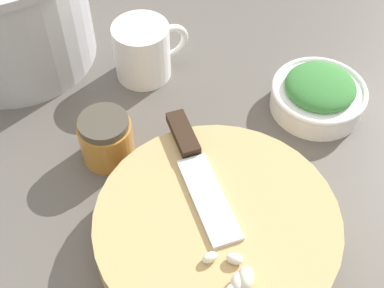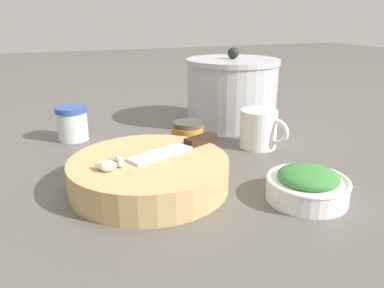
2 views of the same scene
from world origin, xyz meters
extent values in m
plane|color=#56514C|center=(0.00, 0.00, 0.00)|extent=(5.00, 5.00, 0.00)
cylinder|color=tan|center=(0.04, -0.11, 0.03)|extent=(0.26, 0.26, 0.05)
cube|color=black|center=(0.00, 0.00, 0.06)|extent=(0.04, 0.07, 0.01)
cube|color=silver|center=(0.03, -0.09, 0.05)|extent=(0.07, 0.12, 0.01)
ellipsoid|color=white|center=(0.05, -0.19, 0.06)|extent=(0.02, 0.02, 0.01)
ellipsoid|color=silver|center=(0.06, -0.16, 0.06)|extent=(0.02, 0.02, 0.01)
ellipsoid|color=silver|center=(0.07, -0.18, 0.06)|extent=(0.02, 0.03, 0.02)
ellipsoid|color=silver|center=(0.03, -0.16, 0.06)|extent=(0.02, 0.02, 0.01)
ellipsoid|color=silver|center=(0.06, -0.18, 0.06)|extent=(0.02, 0.02, 0.01)
cylinder|color=white|center=(0.18, 0.10, 0.02)|extent=(0.12, 0.12, 0.03)
torus|color=white|center=(0.18, 0.10, 0.03)|extent=(0.13, 0.13, 0.01)
ellipsoid|color=#387A38|center=(0.18, 0.10, 0.04)|extent=(0.09, 0.09, 0.03)
cylinder|color=silver|center=(-0.27, -0.20, 0.03)|extent=(0.07, 0.07, 0.06)
cylinder|color=#334F99|center=(-0.27, -0.20, 0.07)|extent=(0.07, 0.07, 0.01)
cylinder|color=white|center=(-0.06, 0.16, 0.04)|extent=(0.08, 0.08, 0.08)
torus|color=white|center=(-0.03, 0.18, 0.04)|extent=(0.05, 0.04, 0.06)
cylinder|color=#BC7A2D|center=(-0.10, 0.01, 0.03)|extent=(0.07, 0.07, 0.05)
cylinder|color=#474238|center=(-0.10, 0.01, 0.06)|extent=(0.06, 0.06, 0.01)
cylinder|color=#B2B2B7|center=(-0.26, 0.20, 0.08)|extent=(0.23, 0.23, 0.15)
cylinder|color=#B2B2B7|center=(-0.26, 0.20, 0.16)|extent=(0.24, 0.24, 0.01)
sphere|color=black|center=(-0.26, 0.20, 0.18)|extent=(0.03, 0.03, 0.03)
camera|label=1|loc=(0.02, -0.41, 0.53)|focal=50.00mm
camera|label=2|loc=(0.59, -0.26, 0.27)|focal=35.00mm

